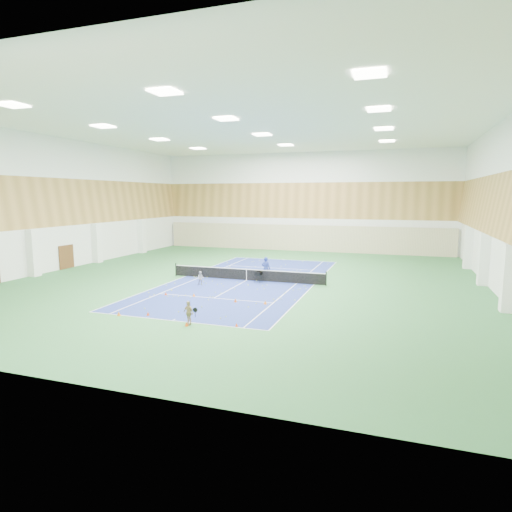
# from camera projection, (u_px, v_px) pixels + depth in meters

# --- Properties ---
(ground) EXTENTS (40.00, 40.00, 0.00)m
(ground) POSITION_uv_depth(u_px,v_px,m) (247.00, 280.00, 34.41)
(ground) COLOR #2C6836
(ground) RESTS_ON ground
(room_shell) EXTENTS (36.00, 40.00, 12.00)m
(room_shell) POSITION_uv_depth(u_px,v_px,m) (246.00, 205.00, 33.58)
(room_shell) COLOR white
(room_shell) RESTS_ON ground
(wood_cladding) EXTENTS (36.00, 40.00, 8.00)m
(wood_cladding) POSITION_uv_depth(u_px,v_px,m) (246.00, 180.00, 33.30)
(wood_cladding) COLOR #AC7F3F
(wood_cladding) RESTS_ON room_shell
(ceiling_light_grid) EXTENTS (21.40, 25.40, 0.06)m
(ceiling_light_grid) POSITION_uv_depth(u_px,v_px,m) (246.00, 128.00, 32.75)
(ceiling_light_grid) COLOR white
(ceiling_light_grid) RESTS_ON room_shell
(court_surface) EXTENTS (10.97, 23.77, 0.01)m
(court_surface) POSITION_uv_depth(u_px,v_px,m) (247.00, 280.00, 34.41)
(court_surface) COLOR navy
(court_surface) RESTS_ON ground
(tennis_balls_scatter) EXTENTS (10.57, 22.77, 0.07)m
(tennis_balls_scatter) POSITION_uv_depth(u_px,v_px,m) (247.00, 280.00, 34.41)
(tennis_balls_scatter) COLOR #C4DC25
(tennis_balls_scatter) RESTS_ON ground
(tennis_net) EXTENTS (12.80, 0.10, 1.10)m
(tennis_net) POSITION_uv_depth(u_px,v_px,m) (247.00, 274.00, 34.34)
(tennis_net) COLOR black
(tennis_net) RESTS_ON ground
(back_curtain) EXTENTS (35.40, 0.16, 3.20)m
(back_curtain) POSITION_uv_depth(u_px,v_px,m) (301.00, 238.00, 52.72)
(back_curtain) COLOR #C6B793
(back_curtain) RESTS_ON ground
(door_left_b) EXTENTS (0.08, 1.80, 2.20)m
(door_left_b) POSITION_uv_depth(u_px,v_px,m) (66.00, 257.00, 39.93)
(door_left_b) COLOR #593319
(door_left_b) RESTS_ON ground
(coach) EXTENTS (0.70, 0.46, 1.91)m
(coach) POSITION_uv_depth(u_px,v_px,m) (266.00, 269.00, 34.39)
(coach) COLOR navy
(coach) RESTS_ON ground
(child_court) EXTENTS (0.60, 0.52, 1.04)m
(child_court) POSITION_uv_depth(u_px,v_px,m) (201.00, 278.00, 32.66)
(child_court) COLOR #9B9BA4
(child_court) RESTS_ON ground
(child_apron) EXTENTS (0.81, 0.58, 1.28)m
(child_apron) POSITION_uv_depth(u_px,v_px,m) (188.00, 313.00, 22.51)
(child_apron) COLOR tan
(child_apron) RESTS_ON ground
(ball_cart) EXTENTS (0.58, 0.58, 0.90)m
(ball_cart) POSITION_uv_depth(u_px,v_px,m) (258.00, 277.00, 33.41)
(ball_cart) COLOR black
(ball_cart) RESTS_ON ground
(cone_svc_a) EXTENTS (0.19, 0.19, 0.21)m
(cone_svc_a) POSITION_uv_depth(u_px,v_px,m) (166.00, 294.00, 29.29)
(cone_svc_a) COLOR red
(cone_svc_a) RESTS_ON ground
(cone_svc_b) EXTENTS (0.20, 0.20, 0.22)m
(cone_svc_b) POSITION_uv_depth(u_px,v_px,m) (194.00, 295.00, 28.89)
(cone_svc_b) COLOR orange
(cone_svc_b) RESTS_ON ground
(cone_svc_c) EXTENTS (0.22, 0.22, 0.24)m
(cone_svc_c) POSITION_uv_depth(u_px,v_px,m) (235.00, 300.00, 27.34)
(cone_svc_c) COLOR #D54C0B
(cone_svc_c) RESTS_ON ground
(cone_svc_d) EXTENTS (0.22, 0.22, 0.24)m
(cone_svc_d) POSITION_uv_depth(u_px,v_px,m) (265.00, 302.00, 26.80)
(cone_svc_d) COLOR orange
(cone_svc_d) RESTS_ON ground
(cone_base_a) EXTENTS (0.22, 0.22, 0.24)m
(cone_base_a) POSITION_uv_depth(u_px,v_px,m) (119.00, 314.00, 24.26)
(cone_base_a) COLOR orange
(cone_base_a) RESTS_ON ground
(cone_base_b) EXTENTS (0.19, 0.19, 0.21)m
(cone_base_b) POSITION_uv_depth(u_px,v_px,m) (148.00, 314.00, 24.28)
(cone_base_b) COLOR #F7440D
(cone_base_b) RESTS_ON ground
(cone_base_c) EXTENTS (0.21, 0.21, 0.23)m
(cone_base_c) POSITION_uv_depth(u_px,v_px,m) (187.00, 324.00, 22.32)
(cone_base_c) COLOR #D5480B
(cone_base_c) RESTS_ON ground
(cone_base_d) EXTENTS (0.17, 0.17, 0.19)m
(cone_base_d) POSITION_uv_depth(u_px,v_px,m) (237.00, 325.00, 22.22)
(cone_base_d) COLOR #E7450C
(cone_base_d) RESTS_ON ground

